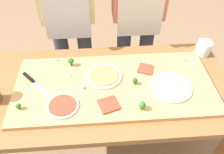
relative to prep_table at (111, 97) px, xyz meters
The scene contains 20 objects.
ground_plane 0.68m from the prep_table, ahead, with size 8.00×8.00×0.00m, color #896B4C.
prep_table is the anchor object (origin of this frame).
cutting_board 0.13m from the prep_table, 30.22° to the right, with size 1.21×0.55×0.03m, color tan.
chefs_knife 0.49m from the prep_table, behind, with size 0.22×0.24×0.02m.
pizza_whole_pesto_green 0.16m from the prep_table, 126.98° to the left, with size 0.23×0.23×0.02m.
pizza_whole_cheese_artichoke 0.39m from the prep_table, 10.48° to the right, with size 0.25×0.25×0.02m.
pizza_whole_tomato_red 0.36m from the prep_table, 149.67° to the right, with size 0.18×0.18×0.02m.
pizza_slice_near_left 0.23m from the prep_table, 98.02° to the right, with size 0.10×0.10×0.01m, color #BC3D28.
pizza_slice_near_right 0.29m from the prep_table, 23.65° to the left, with size 0.09×0.09×0.01m, color #BC3D28.
broccoli_floret_front_right 0.22m from the prep_table, ahead, with size 0.03×0.03×0.05m.
broccoli_floret_center_right 0.35m from the prep_table, 144.23° to the left, with size 0.04×0.04×0.06m.
broccoli_floret_front_left 0.32m from the prep_table, 53.82° to the right, with size 0.04×0.04×0.06m.
broccoli_floret_back_left 0.56m from the prep_table, 162.44° to the right, with size 0.03×0.03×0.04m.
cheese_crumble_a 0.56m from the prep_table, 18.70° to the left, with size 0.01×0.01×0.01m, color white.
cheese_crumble_b 0.23m from the prep_table, 168.86° to the right, with size 0.02×0.02×0.02m, color white.
cheese_crumble_c 0.30m from the prep_table, 164.18° to the left, with size 0.01×0.01×0.01m, color white.
cheese_crumble_d 0.45m from the prep_table, 146.22° to the left, with size 0.01×0.01×0.01m, color silver.
flour_cup 0.75m from the prep_table, 21.67° to the left, with size 0.10×0.10×0.10m.
cook_left 0.77m from the prep_table, 113.81° to the left, with size 0.54×0.39×1.67m.
cook_right 0.76m from the prep_table, 67.82° to the left, with size 0.54×0.39×1.67m.
Camera 1 is at (-0.06, -0.97, 1.83)m, focal length 36.62 mm.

